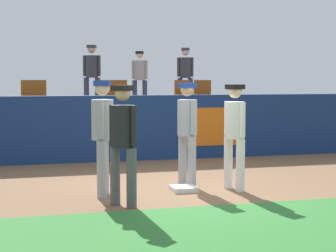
{
  "coord_description": "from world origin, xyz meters",
  "views": [
    {
      "loc": [
        -2.48,
        -8.67,
        1.83
      ],
      "look_at": [
        0.09,
        0.98,
        1.0
      ],
      "focal_mm": 59.19,
      "sensor_mm": 36.0,
      "label": 1
    }
  ],
  "objects_px": {
    "seat_back_right": "(183,93)",
    "seat_front_left": "(37,95)",
    "seat_back_left": "(29,94)",
    "player_coach_visitor": "(103,130)",
    "player_umpire": "(123,137)",
    "seat_front_center": "(119,95)",
    "spectator_hooded": "(185,73)",
    "first_base": "(184,189)",
    "player_fielder_home": "(234,129)",
    "seat_back_center": "(108,93)",
    "seat_front_right": "(204,94)",
    "spectator_casual": "(92,72)",
    "player_runner_visitor": "(187,126)",
    "spectator_capped": "(140,75)"
  },
  "relations": [
    {
      "from": "seat_front_right",
      "to": "spectator_capped",
      "type": "relative_size",
      "value": 0.5
    },
    {
      "from": "player_umpire",
      "to": "seat_back_left",
      "type": "bearing_deg",
      "value": 150.04
    },
    {
      "from": "seat_back_right",
      "to": "seat_front_left",
      "type": "bearing_deg",
      "value": -156.96
    },
    {
      "from": "first_base",
      "to": "seat_back_center",
      "type": "height_order",
      "value": "seat_back_center"
    },
    {
      "from": "seat_back_center",
      "to": "seat_front_right",
      "type": "xyz_separation_m",
      "value": [
        2.26,
        -1.8,
        0.0
      ]
    },
    {
      "from": "spectator_hooded",
      "to": "player_fielder_home",
      "type": "bearing_deg",
      "value": 92.38
    },
    {
      "from": "seat_front_center",
      "to": "seat_back_left",
      "type": "xyz_separation_m",
      "value": [
        -2.16,
        1.8,
        -0.0
      ]
    },
    {
      "from": "seat_front_left",
      "to": "spectator_hooded",
      "type": "distance_m",
      "value": 5.48
    },
    {
      "from": "spectator_hooded",
      "to": "player_umpire",
      "type": "bearing_deg",
      "value": 81.35
    },
    {
      "from": "player_coach_visitor",
      "to": "seat_back_right",
      "type": "height_order",
      "value": "seat_back_right"
    },
    {
      "from": "player_fielder_home",
      "to": "player_runner_visitor",
      "type": "xyz_separation_m",
      "value": [
        -0.66,
        0.53,
        0.02
      ]
    },
    {
      "from": "player_coach_visitor",
      "to": "spectator_casual",
      "type": "height_order",
      "value": "spectator_casual"
    },
    {
      "from": "player_umpire",
      "to": "seat_back_center",
      "type": "xyz_separation_m",
      "value": [
        0.97,
        7.77,
        0.44
      ]
    },
    {
      "from": "seat_back_right",
      "to": "seat_front_center",
      "type": "height_order",
      "value": "same"
    },
    {
      "from": "player_coach_visitor",
      "to": "spectator_casual",
      "type": "xyz_separation_m",
      "value": [
        0.79,
        7.59,
        1.01
      ]
    },
    {
      "from": "first_base",
      "to": "seat_front_right",
      "type": "bearing_deg",
      "value": 68.02
    },
    {
      "from": "player_umpire",
      "to": "spectator_capped",
      "type": "xyz_separation_m",
      "value": [
        2.03,
        8.37,
        0.95
      ]
    },
    {
      "from": "seat_front_left",
      "to": "seat_back_left",
      "type": "height_order",
      "value": "same"
    },
    {
      "from": "player_umpire",
      "to": "seat_front_center",
      "type": "relative_size",
      "value": 2.09
    },
    {
      "from": "player_fielder_home",
      "to": "spectator_hooded",
      "type": "height_order",
      "value": "spectator_hooded"
    },
    {
      "from": "player_fielder_home",
      "to": "spectator_hooded",
      "type": "relative_size",
      "value": 0.96
    },
    {
      "from": "seat_front_left",
      "to": "seat_front_right",
      "type": "distance_m",
      "value": 4.26
    },
    {
      "from": "player_runner_visitor",
      "to": "seat_back_right",
      "type": "distance_m",
      "value": 6.77
    },
    {
      "from": "seat_back_center",
      "to": "spectator_hooded",
      "type": "distance_m",
      "value": 2.89
    },
    {
      "from": "seat_back_left",
      "to": "player_coach_visitor",
      "type": "bearing_deg",
      "value": -81.86
    },
    {
      "from": "seat_back_right",
      "to": "seat_front_right",
      "type": "relative_size",
      "value": 1.0
    },
    {
      "from": "spectator_casual",
      "to": "seat_front_left",
      "type": "bearing_deg",
      "value": 73.39
    },
    {
      "from": "seat_front_center",
      "to": "spectator_casual",
      "type": "bearing_deg",
      "value": 98.85
    },
    {
      "from": "seat_back_center",
      "to": "spectator_hooded",
      "type": "height_order",
      "value": "spectator_hooded"
    },
    {
      "from": "seat_front_left",
      "to": "seat_front_center",
      "type": "xyz_separation_m",
      "value": [
        2.01,
        -0.0,
        -0.0
      ]
    },
    {
      "from": "seat_front_center",
      "to": "first_base",
      "type": "bearing_deg",
      "value": -88.03
    },
    {
      "from": "player_coach_visitor",
      "to": "seat_back_center",
      "type": "bearing_deg",
      "value": -174.6
    },
    {
      "from": "player_runner_visitor",
      "to": "seat_front_center",
      "type": "relative_size",
      "value": 2.12
    },
    {
      "from": "seat_front_left",
      "to": "seat_front_right",
      "type": "height_order",
      "value": "same"
    },
    {
      "from": "seat_back_right",
      "to": "seat_front_center",
      "type": "distance_m",
      "value": 2.86
    },
    {
      "from": "player_runner_visitor",
      "to": "seat_back_center",
      "type": "bearing_deg",
      "value": 170.09
    },
    {
      "from": "player_coach_visitor",
      "to": "player_runner_visitor",
      "type": "bearing_deg",
      "value": 121.91
    },
    {
      "from": "spectator_hooded",
      "to": "spectator_casual",
      "type": "height_order",
      "value": "spectator_casual"
    },
    {
      "from": "seat_back_center",
      "to": "spectator_capped",
      "type": "xyz_separation_m",
      "value": [
        1.05,
        0.6,
        0.51
      ]
    },
    {
      "from": "spectator_capped",
      "to": "seat_front_left",
      "type": "bearing_deg",
      "value": 54.33
    },
    {
      "from": "spectator_hooded",
      "to": "seat_front_right",
      "type": "bearing_deg",
      "value": 96.36
    },
    {
      "from": "seat_front_right",
      "to": "spectator_hooded",
      "type": "relative_size",
      "value": 0.46
    },
    {
      "from": "seat_front_right",
      "to": "seat_front_center",
      "type": "distance_m",
      "value": 2.25
    },
    {
      "from": "spectator_hooded",
      "to": "seat_front_center",
      "type": "bearing_deg",
      "value": 61.34
    },
    {
      "from": "player_runner_visitor",
      "to": "seat_back_left",
      "type": "xyz_separation_m",
      "value": [
        -2.53,
        6.5,
        0.43
      ]
    },
    {
      "from": "seat_front_center",
      "to": "spectator_hooded",
      "type": "height_order",
      "value": "spectator_hooded"
    },
    {
      "from": "first_base",
      "to": "spectator_hooded",
      "type": "distance_m",
      "value": 8.62
    },
    {
      "from": "seat_front_center",
      "to": "spectator_hooded",
      "type": "xyz_separation_m",
      "value": [
        2.61,
        2.89,
        0.59
      ]
    },
    {
      "from": "player_runner_visitor",
      "to": "player_coach_visitor",
      "type": "xyz_separation_m",
      "value": [
        -1.53,
        -0.47,
        0.02
      ]
    },
    {
      "from": "player_fielder_home",
      "to": "seat_back_center",
      "type": "height_order",
      "value": "seat_back_center"
    }
  ]
}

